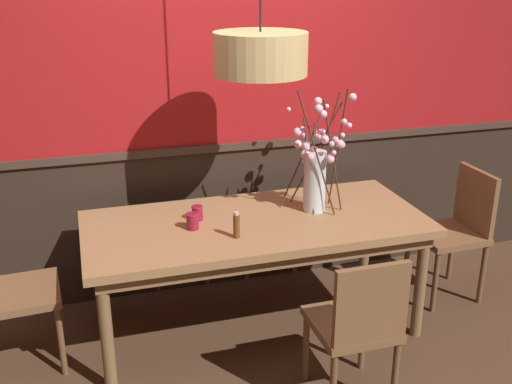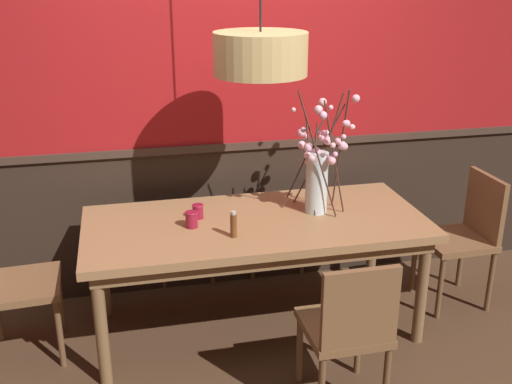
% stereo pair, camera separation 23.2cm
% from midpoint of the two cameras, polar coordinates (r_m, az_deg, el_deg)
% --- Properties ---
extents(ground_plane, '(24.00, 24.00, 0.00)m').
position_cam_midpoint_polar(ground_plane, '(4.07, -1.67, -12.45)').
color(ground_plane, '#4C3321').
extents(back_wall, '(5.24, 0.14, 2.92)m').
position_cam_midpoint_polar(back_wall, '(4.17, -4.43, 9.92)').
color(back_wall, '#2D2119').
rests_on(back_wall, ground).
extents(dining_table, '(2.08, 0.93, 0.75)m').
position_cam_midpoint_polar(dining_table, '(3.75, -1.78, -3.81)').
color(dining_table, '#997047').
rests_on(dining_table, ground).
extents(chair_far_side_left, '(0.45, 0.47, 0.90)m').
position_cam_midpoint_polar(chair_far_side_left, '(4.57, -8.84, -1.67)').
color(chair_far_side_left, brown).
rests_on(chair_far_side_left, ground).
extents(chair_near_side_right, '(0.41, 0.43, 0.88)m').
position_cam_midpoint_polar(chair_near_side_right, '(3.21, 7.41, -12.04)').
color(chair_near_side_right, brown).
rests_on(chair_near_side_right, ground).
extents(chair_head_west_end, '(0.46, 0.47, 0.91)m').
position_cam_midpoint_polar(chair_head_west_end, '(3.78, -24.09, -8.09)').
color(chair_head_west_end, brown).
rests_on(chair_head_west_end, ground).
extents(chair_far_side_right, '(0.46, 0.42, 0.95)m').
position_cam_midpoint_polar(chair_far_side_right, '(4.65, -0.98, -0.65)').
color(chair_far_side_right, brown).
rests_on(chair_far_side_right, ground).
extents(chair_head_east_end, '(0.44, 0.43, 0.91)m').
position_cam_midpoint_polar(chair_head_east_end, '(4.40, 16.86, -3.11)').
color(chair_head_east_end, brown).
rests_on(chair_head_east_end, ground).
extents(vase_with_blossoms, '(0.44, 0.57, 0.79)m').
position_cam_midpoint_polar(vase_with_blossoms, '(3.80, 3.90, 1.94)').
color(vase_with_blossoms, silver).
rests_on(vase_with_blossoms, dining_table).
extents(candle_holder_nearer_center, '(0.08, 0.08, 0.10)m').
position_cam_midpoint_polar(candle_holder_nearer_center, '(3.61, -7.79, -2.74)').
color(candle_holder_nearer_center, maroon).
rests_on(candle_holder_nearer_center, dining_table).
extents(candle_holder_nearer_edge, '(0.07, 0.07, 0.09)m').
position_cam_midpoint_polar(candle_holder_nearer_edge, '(3.73, -7.28, -1.97)').
color(candle_holder_nearer_edge, maroon).
rests_on(candle_holder_nearer_edge, dining_table).
extents(condiment_bottle, '(0.04, 0.04, 0.16)m').
position_cam_midpoint_polar(condiment_bottle, '(3.46, -3.76, -3.16)').
color(condiment_bottle, brown).
rests_on(condiment_bottle, dining_table).
extents(pendant_lamp, '(0.53, 0.53, 1.29)m').
position_cam_midpoint_polar(pendant_lamp, '(3.46, -1.56, 12.77)').
color(pendant_lamp, tan).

